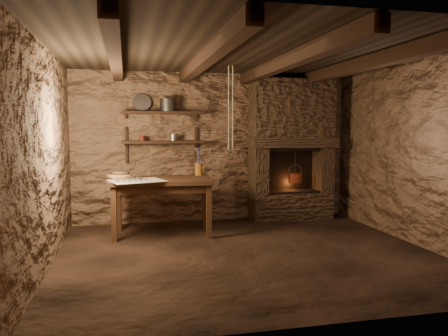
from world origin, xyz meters
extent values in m
plane|color=black|center=(0.00, 0.00, 0.00)|extent=(4.50, 4.50, 0.00)
cube|color=brown|center=(0.00, 2.00, 1.20)|extent=(4.50, 0.04, 2.40)
cube|color=brown|center=(0.00, -2.00, 1.20)|extent=(4.50, 0.04, 2.40)
cube|color=brown|center=(-2.25, 0.00, 1.20)|extent=(0.04, 4.00, 2.40)
cube|color=brown|center=(2.25, 0.00, 1.20)|extent=(0.04, 4.00, 2.40)
cube|color=black|center=(0.00, 0.00, 2.40)|extent=(4.50, 4.00, 0.04)
cube|color=black|center=(-1.50, 0.00, 2.31)|extent=(0.14, 3.95, 0.16)
cube|color=black|center=(-0.50, 0.00, 2.31)|extent=(0.14, 3.95, 0.16)
cube|color=black|center=(0.50, 0.00, 2.31)|extent=(0.14, 3.95, 0.16)
cube|color=black|center=(1.50, 0.00, 2.31)|extent=(0.14, 3.95, 0.16)
cube|color=black|center=(-0.85, 1.84, 1.30)|extent=(1.25, 0.30, 0.04)
cube|color=black|center=(-0.85, 1.84, 1.75)|extent=(1.25, 0.30, 0.04)
cube|color=#3D2C1E|center=(1.25, 1.77, 0.23)|extent=(1.35, 0.45, 0.45)
cube|color=#3D2C1E|center=(0.69, 1.77, 0.82)|extent=(0.23, 0.45, 0.75)
cube|color=#3D2C1E|center=(1.81, 1.77, 0.82)|extent=(0.23, 0.45, 0.75)
cube|color=#3D2C1E|center=(1.25, 1.74, 1.28)|extent=(1.43, 0.51, 0.16)
cube|color=#3D2C1E|center=(1.25, 1.77, 1.83)|extent=(1.35, 0.45, 0.94)
cube|color=black|center=(1.25, 1.96, 0.82)|extent=(0.90, 0.06, 0.75)
cube|color=#352012|center=(-0.92, 1.18, 0.78)|extent=(1.47, 0.91, 0.06)
cube|color=#352012|center=(-0.92, 1.18, 0.69)|extent=(1.34, 0.78, 0.10)
cube|color=silver|center=(-1.27, 0.93, 0.81)|extent=(0.82, 0.73, 0.01)
cylinder|color=brown|center=(-0.34, 1.47, 0.90)|extent=(0.15, 0.15, 0.18)
torus|color=brown|center=(-0.28, 1.47, 0.92)|extent=(0.02, 0.10, 0.10)
ellipsoid|color=#A67E48|center=(-1.50, 1.25, 0.85)|extent=(0.42, 0.42, 0.12)
cylinder|color=#322E2C|center=(-0.76, 1.84, 1.86)|extent=(0.31, 0.31, 0.18)
cylinder|color=#9A9B96|center=(-1.15, 1.94, 1.91)|extent=(0.29, 0.13, 0.28)
cylinder|color=#5C1912|center=(-1.16, 1.84, 1.36)|extent=(0.09, 0.09, 0.08)
cylinder|color=maroon|center=(1.31, 1.72, 0.70)|extent=(0.29, 0.29, 0.16)
torus|color=#322E2C|center=(1.31, 1.72, 0.79)|extent=(0.25, 0.02, 0.25)
cylinder|color=#322E2C|center=(1.31, 1.72, 0.94)|extent=(0.01, 0.01, 0.44)
camera|label=1|loc=(-1.40, -5.00, 1.52)|focal=35.00mm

